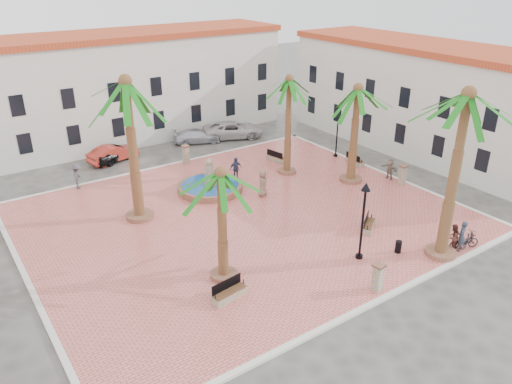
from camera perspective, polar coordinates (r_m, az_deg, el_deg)
ground at (r=32.06m, az=-1.47°, el=-3.02°), size 120.00×120.00×0.00m
plaza at (r=32.02m, az=-1.47°, el=-2.91°), size 26.00×22.00×0.15m
kerb_n at (r=40.87m, az=-9.98°, el=3.03°), size 26.30×0.30×0.16m
kerb_s at (r=24.95m, az=12.87°, el=-12.49°), size 26.30×0.30×0.16m
kerb_e at (r=39.95m, az=14.32°, el=2.10°), size 0.30×22.30×0.16m
kerb_w at (r=28.16m, az=-24.52°, el=-9.61°), size 0.30×22.30×0.16m
building_north at (r=47.55m, az=-15.16°, el=11.53°), size 30.40×7.40×9.50m
building_east at (r=45.06m, az=19.07°, el=10.02°), size 7.40×26.40×9.00m
fountain at (r=35.66m, az=-5.27°, el=0.71°), size 4.63×4.63×2.39m
palm_nw at (r=30.02m, az=-14.54°, el=10.38°), size 5.75×5.75×9.09m
palm_sw at (r=23.77m, az=-4.03°, el=0.56°), size 4.60×4.60×6.11m
palm_s at (r=26.75m, az=22.82°, el=8.33°), size 5.55×5.55×9.43m
palm_e at (r=35.94m, az=11.50°, el=10.24°), size 5.32×5.32×7.30m
palm_ne at (r=36.81m, az=3.81°, el=11.62°), size 4.61×4.61×7.57m
bench_s at (r=24.50m, az=-3.06°, el=-11.55°), size 1.92×0.82×0.98m
bench_se at (r=31.10m, az=12.76°, el=-3.77°), size 1.67×1.38×0.88m
bench_e at (r=40.97m, az=11.19°, el=3.47°), size 0.64×1.74×0.90m
bench_ne at (r=40.84m, az=2.33°, el=3.88°), size 0.87×1.84×0.93m
lamppost_s at (r=26.80m, az=12.23°, el=-1.79°), size 0.49×0.49×4.51m
lamppost_e at (r=41.70m, az=9.31°, el=7.41°), size 0.42×0.42×3.84m
bollard_se at (r=25.45m, az=13.74°, el=-9.42°), size 0.61×0.61×1.50m
bollard_n at (r=40.58m, az=-8.03°, el=4.30°), size 0.63×0.63×1.52m
bollard_e at (r=37.87m, az=16.40°, el=1.94°), size 0.57×0.57×1.46m
litter_bin at (r=29.11m, az=15.95°, el=-6.03°), size 0.36×0.36×0.70m
cyclist_a at (r=30.18m, az=22.45°, el=-4.67°), size 0.78×0.66×1.81m
bicycle_a at (r=30.66m, az=22.69°, el=-5.19°), size 1.88×1.25×0.93m
cyclist_b at (r=30.19m, az=21.59°, el=-4.79°), size 0.83×0.69×1.55m
bicycle_b at (r=31.01m, az=23.16°, el=-4.95°), size 1.59×0.76×0.92m
pedestrian_fountain_a at (r=34.38m, az=0.76°, el=1.03°), size 1.10×1.09×1.92m
pedestrian_fountain_b at (r=37.14m, az=-2.33°, el=2.70°), size 1.03×0.47×1.73m
pedestrian_north at (r=37.79m, az=-19.74°, el=1.70°), size 1.11×1.37×1.85m
pedestrian_east at (r=38.55m, az=15.05°, el=2.59°), size 0.54×1.51×1.61m
car_black at (r=42.86m, az=-15.85°, el=4.40°), size 4.56×3.14×1.44m
car_red at (r=42.73m, az=-16.03°, el=4.28°), size 4.47×2.44×1.40m
car_silver at (r=45.88m, az=-6.73°, el=6.37°), size 4.60×3.15×1.24m
car_white at (r=46.94m, az=-2.66°, el=7.12°), size 6.03×4.45×1.52m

